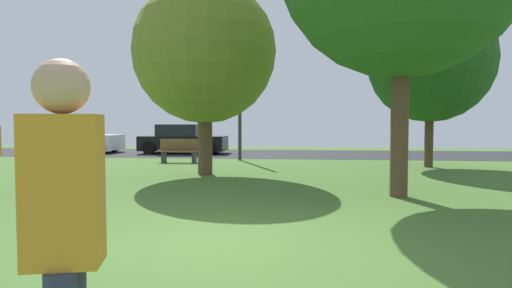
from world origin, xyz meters
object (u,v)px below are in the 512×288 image
at_px(oak_tree_right, 205,52).
at_px(oak_tree_center, 430,60).
at_px(person_thrower, 65,238).
at_px(parked_car_white, 79,140).
at_px(park_bench, 180,150).
at_px(parked_car_black, 183,140).
at_px(street_lamp_post, 240,105).

bearing_deg(oak_tree_right, oak_tree_center, 22.05).
relative_size(person_thrower, parked_car_white, 0.44).
bearing_deg(park_bench, oak_tree_right, 116.40).
bearing_deg(person_thrower, parked_car_black, 89.72).
xyz_separation_m(oak_tree_right, oak_tree_center, (7.21, 2.92, 0.06)).
height_order(oak_tree_right, parked_car_white, oak_tree_right).
height_order(person_thrower, park_bench, person_thrower).
xyz_separation_m(oak_tree_right, street_lamp_post, (0.32, 4.99, -1.36)).
bearing_deg(parked_car_white, oak_tree_right, -45.56).
height_order(oak_tree_right, parked_car_black, oak_tree_right).
bearing_deg(parked_car_black, parked_car_white, 177.78).
xyz_separation_m(park_bench, street_lamp_post, (2.17, 1.25, 1.79)).
bearing_deg(parked_car_black, oak_tree_center, -28.78).
distance_m(oak_tree_center, parked_car_black, 12.13).
distance_m(oak_tree_right, park_bench, 5.22).
height_order(park_bench, street_lamp_post, street_lamp_post).
xyz_separation_m(parked_car_white, street_lamp_post, (8.94, -3.80, 1.59)).
xyz_separation_m(oak_tree_center, park_bench, (-9.07, 0.82, -3.21)).
xyz_separation_m(oak_tree_center, street_lamp_post, (-6.89, 2.07, -1.42)).
height_order(oak_tree_center, person_thrower, oak_tree_center).
distance_m(oak_tree_right, parked_car_white, 12.66).
bearing_deg(parked_car_black, oak_tree_right, -70.23).
xyz_separation_m(person_thrower, parked_car_white, (-10.46, 19.73, -0.36)).
bearing_deg(oak_tree_center, oak_tree_right, -157.95).
distance_m(oak_tree_right, oak_tree_center, 7.78).
bearing_deg(oak_tree_right, parked_car_black, 109.77).
height_order(oak_tree_right, street_lamp_post, oak_tree_right).
bearing_deg(person_thrower, parked_car_white, 103.50).
relative_size(oak_tree_right, street_lamp_post, 1.27).
bearing_deg(street_lamp_post, oak_tree_right, -93.66).
height_order(oak_tree_center, parked_car_white, oak_tree_center).
xyz_separation_m(person_thrower, park_bench, (-3.69, 14.67, -0.56)).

